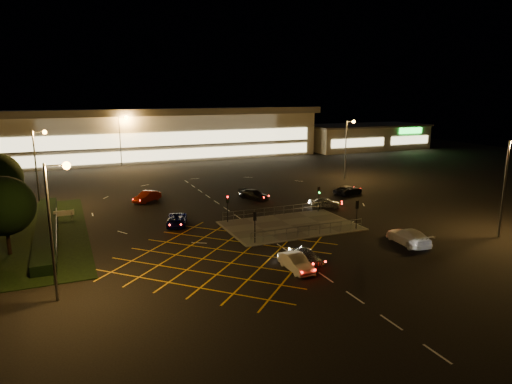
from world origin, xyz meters
name	(u,v)px	position (x,y,z in m)	size (l,w,h in m)	color
ground	(267,224)	(0.00, 0.00, 0.00)	(180.00, 180.00, 0.00)	black
pedestrian_island	(290,226)	(2.00, -2.00, 0.06)	(14.00, 9.00, 0.12)	#4C4944
hedge	(47,228)	(-23.00, 6.00, 0.50)	(2.00, 26.00, 1.00)	black
supermarket	(157,133)	(0.00, 61.95, 5.31)	(72.00, 26.50, 10.50)	beige
retail_unit_a	(342,138)	(46.00, 53.97, 3.21)	(18.80, 14.80, 6.35)	beige
retail_unit_b	(392,135)	(62.00, 53.96, 3.22)	(14.80, 14.80, 6.35)	beige
streetlight_sw	(56,212)	(-21.56, -12.00, 6.56)	(1.78, 0.56, 10.03)	slate
streetlight_se	(509,174)	(20.44, -14.00, 6.56)	(1.78, 0.56, 10.03)	slate
streetlight_nw	(39,158)	(-23.56, 18.00, 6.56)	(1.78, 0.56, 10.03)	slate
streetlight_ne	(348,141)	(24.44, 20.00, 6.56)	(1.78, 0.56, 10.03)	slate
streetlight_far_left	(122,134)	(-9.56, 48.00, 6.56)	(1.78, 0.56, 10.03)	slate
streetlight_far_right	(296,127)	(30.44, 50.00, 6.56)	(1.78, 0.56, 10.03)	slate
signal_sw	(255,221)	(-4.00, -5.99, 2.37)	(0.28, 0.30, 3.15)	black
signal_se	(357,209)	(8.00, -5.99, 2.37)	(0.28, 0.30, 3.15)	black
signal_nw	(227,203)	(-4.00, 1.99, 2.37)	(0.28, 0.30, 3.15)	black
signal_ne	(319,194)	(8.00, 1.99, 2.37)	(0.28, 0.30, 3.15)	black
tree_e	(4,206)	(-26.00, 0.00, 4.64)	(5.40, 5.40, 7.35)	black
car_near_silver	(307,256)	(-1.79, -12.43, 0.61)	(1.44, 3.58, 1.22)	silver
car_queue_white	(296,263)	(-3.52, -13.68, 0.69)	(1.45, 4.17, 1.37)	silver
car_left_blue	(177,220)	(-9.59, 3.30, 0.63)	(2.09, 4.52, 1.26)	#0C1048
car_far_dkgrey	(254,195)	(3.40, 11.61, 0.66)	(1.86, 4.58, 1.33)	black
car_right_silver	(325,203)	(10.15, 3.80, 0.64)	(1.51, 3.76, 1.28)	silver
car_circ_red	(147,197)	(-10.65, 16.06, 0.73)	(1.54, 4.42, 1.46)	maroon
car_east_grey	(348,190)	(17.22, 9.01, 0.67)	(2.22, 4.81, 1.34)	black
car_approach_white	(409,237)	(9.84, -12.09, 0.79)	(2.21, 5.43, 1.58)	silver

